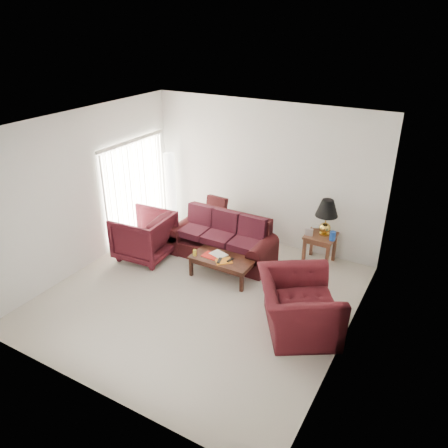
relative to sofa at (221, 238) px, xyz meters
name	(u,v)px	position (x,y,z in m)	size (l,w,h in m)	color
floor	(200,296)	(0.37, -1.37, -0.44)	(5.00, 5.00, 0.00)	beige
blinds	(136,191)	(-2.05, -0.07, 0.64)	(0.10, 2.00, 2.16)	silver
sofa	(221,238)	(0.00, 0.00, 0.00)	(2.16, 0.93, 0.88)	black
throw_pillow	(217,207)	(-0.52, 0.72, 0.28)	(0.47, 0.13, 0.47)	black
end_table	(319,249)	(1.80, 0.77, -0.13)	(0.57, 0.57, 0.62)	#54261C
table_lamp	(326,217)	(1.85, 0.82, 0.54)	(0.43, 0.43, 0.72)	gold
clock	(309,232)	(1.60, 0.63, 0.25)	(0.14, 0.05, 0.14)	silver
blue_canister	(333,236)	(2.05, 0.66, 0.27)	(0.11, 0.11, 0.18)	#1946A4
picture_frame	(315,227)	(1.63, 0.90, 0.26)	(0.13, 0.02, 0.16)	silver
floor_lamp	(170,189)	(-1.81, 0.83, 0.42)	(0.28, 0.28, 1.73)	white
armchair_left	(144,236)	(-1.35, -0.74, 0.03)	(1.01, 1.04, 0.94)	#3E0E16
armchair_right	(298,306)	(2.16, -1.36, -0.01)	(1.33, 1.16, 0.86)	#420F15
coffee_table	(222,267)	(0.40, -0.64, -0.24)	(1.17, 0.58, 0.41)	black
magazine_red	(211,256)	(0.18, -0.68, -0.02)	(0.31, 0.23, 0.02)	#B01811
magazine_white	(218,254)	(0.28, -0.57, -0.02)	(0.31, 0.23, 0.02)	silver
magazine_orange	(224,261)	(0.48, -0.74, -0.02)	(0.29, 0.22, 0.02)	orange
remote_a	(219,261)	(0.42, -0.79, 0.00)	(0.06, 0.19, 0.02)	black
remote_b	(230,260)	(0.58, -0.67, 0.00)	(0.05, 0.16, 0.02)	black
yellow_glass	(195,253)	(-0.09, -0.81, 0.03)	(0.07, 0.07, 0.12)	gold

